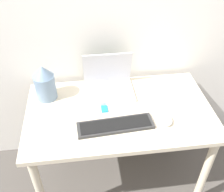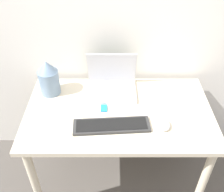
{
  "view_description": "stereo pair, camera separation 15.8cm",
  "coord_description": "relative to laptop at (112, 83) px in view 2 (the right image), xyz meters",
  "views": [
    {
      "loc": [
        -0.2,
        -0.86,
        1.81
      ],
      "look_at": [
        -0.04,
        0.35,
        0.81
      ],
      "focal_mm": 42.0,
      "sensor_mm": 36.0,
      "label": 1
    },
    {
      "loc": [
        -0.04,
        -0.87,
        1.81
      ],
      "look_at": [
        -0.04,
        0.35,
        0.81
      ],
      "focal_mm": 42.0,
      "sensor_mm": 36.0,
      "label": 2
    }
  ],
  "objects": [
    {
      "name": "keyboard",
      "position": [
        -0.0,
        -0.35,
        -0.05
      ],
      "size": [
        0.45,
        0.15,
        0.02
      ],
      "color": "#2D2D2D",
      "rests_on": "desk"
    },
    {
      "name": "wall_back",
      "position": [
        0.04,
        0.19,
        0.48
      ],
      "size": [
        6.0,
        0.05,
        2.5
      ],
      "color": "white",
      "rests_on": "ground_plane"
    },
    {
      "name": "mp3_player",
      "position": [
        -0.05,
        -0.2,
        -0.05
      ],
      "size": [
        0.04,
        0.06,
        0.01
      ],
      "color": "#1E7FB7",
      "rests_on": "desk"
    },
    {
      "name": "vase",
      "position": [
        -0.41,
        -0.03,
        0.06
      ],
      "size": [
        0.13,
        0.13,
        0.24
      ],
      "color": "slate",
      "rests_on": "desk"
    },
    {
      "name": "laptop",
      "position": [
        0.0,
        0.0,
        0.0
      ],
      "size": [
        0.32,
        0.25,
        0.26
      ],
      "color": "silver",
      "rests_on": "desk"
    },
    {
      "name": "desk",
      "position": [
        0.04,
        -0.21,
        -0.15
      ],
      "size": [
        1.16,
        0.67,
        0.71
      ],
      "color": "beige",
      "rests_on": "ground_plane"
    },
    {
      "name": "mouse",
      "position": [
        0.3,
        -0.35,
        -0.04
      ],
      "size": [
        0.07,
        0.1,
        0.03
      ],
      "color": "silver",
      "rests_on": "desk"
    }
  ]
}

